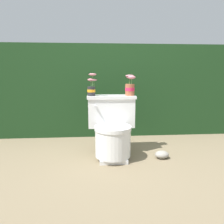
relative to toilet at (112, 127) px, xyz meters
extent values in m
plane|color=#75664C|center=(0.06, -0.06, -0.31)|extent=(12.00, 12.00, 0.00)
cube|color=#193819|center=(0.06, 1.14, 0.31)|extent=(3.41, 0.85, 1.25)
cube|color=silver|center=(0.00, -0.10, -0.29)|extent=(0.28, 0.28, 0.04)
cylinder|color=silver|center=(0.00, -0.10, -0.13)|extent=(0.36, 0.36, 0.27)
cylinder|color=silver|center=(0.00, -0.10, 0.02)|extent=(0.37, 0.37, 0.04)
cube|color=silver|center=(0.00, 0.13, 0.14)|extent=(0.49, 0.21, 0.31)
cube|color=silver|center=(0.00, 0.13, 0.31)|extent=(0.51, 0.23, 0.03)
cylinder|color=silver|center=(-0.17, -0.01, 0.23)|extent=(0.02, 0.05, 0.02)
cylinder|color=#262628|center=(-0.21, 0.12, 0.37)|extent=(0.08, 0.08, 0.10)
cylinder|color=orange|center=(-0.21, 0.12, 0.38)|extent=(0.08, 0.08, 0.03)
cylinder|color=#332319|center=(-0.21, 0.12, 0.41)|extent=(0.08, 0.08, 0.01)
cylinder|color=#4C753D|center=(-0.21, 0.10, 0.45)|extent=(0.01, 0.01, 0.06)
ellipsoid|color=#B26B75|center=(-0.21, 0.10, 0.49)|extent=(0.07, 0.05, 0.03)
cylinder|color=#4C753D|center=(-0.18, 0.10, 0.45)|extent=(0.01, 0.01, 0.06)
ellipsoid|color=#B26B75|center=(-0.18, 0.10, 0.49)|extent=(0.06, 0.05, 0.02)
cylinder|color=#4C753D|center=(-0.19, 0.09, 0.48)|extent=(0.01, 0.01, 0.12)
ellipsoid|color=#B26B75|center=(-0.19, 0.09, 0.55)|extent=(0.08, 0.06, 0.02)
cylinder|color=#9E5638|center=(0.20, 0.11, 0.38)|extent=(0.10, 0.10, 0.12)
cylinder|color=#D1234C|center=(0.20, 0.11, 0.39)|extent=(0.10, 0.10, 0.04)
cylinder|color=#332319|center=(0.20, 0.11, 0.44)|extent=(0.09, 0.09, 0.01)
cylinder|color=#4C753D|center=(0.20, 0.12, 0.48)|extent=(0.01, 0.01, 0.08)
ellipsoid|color=#B26B75|center=(0.20, 0.12, 0.53)|extent=(0.09, 0.07, 0.02)
cylinder|color=#4C753D|center=(0.20, 0.12, 0.48)|extent=(0.01, 0.01, 0.06)
ellipsoid|color=#B26B75|center=(0.20, 0.12, 0.51)|extent=(0.07, 0.05, 0.02)
cylinder|color=#4C753D|center=(0.21, 0.09, 0.47)|extent=(0.01, 0.01, 0.06)
ellipsoid|color=#B26B75|center=(0.21, 0.09, 0.51)|extent=(0.09, 0.06, 0.03)
ellipsoid|color=gray|center=(0.51, -0.11, -0.27)|extent=(0.14, 0.11, 0.08)
camera|label=1|loc=(-0.18, -2.20, 0.56)|focal=35.00mm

